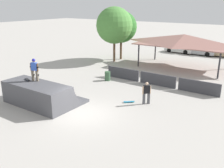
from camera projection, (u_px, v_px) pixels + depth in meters
The scene contains 14 objects.
ground_plane at pixel (83, 114), 16.38m from camera, with size 160.00×160.00×0.00m, color #ADA8A0.
quarter_pipe_ramp at pixel (40, 95), 17.79m from camera, with size 5.24×3.60×1.60m.
skater_on_deck at pixel (34, 68), 17.66m from camera, with size 0.70×0.37×1.64m.
skateboard_on_deck at pixel (27, 79), 18.08m from camera, with size 0.78×0.46×0.09m.
bystander_walking at pixel (147, 92), 17.74m from camera, with size 0.52×0.56×1.65m.
skateboard_on_ground at pixel (129, 102), 18.25m from camera, with size 0.73×0.70×0.09m.
barrier_fence at pixel (158, 80), 21.89m from camera, with size 10.53×0.12×1.05m.
pavilion_shelter at pixel (184, 40), 27.18m from camera, with size 10.22×5.22×3.73m.
tree_beside_pavilion at pixel (114, 25), 29.77m from camera, with size 4.36×4.36×6.60m.
tree_far_back at pixel (121, 27), 31.21m from camera, with size 3.93×3.93×6.07m.
trash_bin at pixel (108, 76), 23.37m from camera, with size 0.52×0.52×0.85m, color #385B3D.
parked_car_white at pixel (179, 48), 36.57m from camera, with size 4.27×1.99×1.27m.
parked_car_silver at pixel (199, 50), 35.05m from camera, with size 4.37×1.77×1.27m.
parked_car_tan at pixel (221, 52), 33.92m from camera, with size 4.32×1.85×1.27m.
Camera 1 is at (10.07, -11.25, 6.93)m, focal length 40.00 mm.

